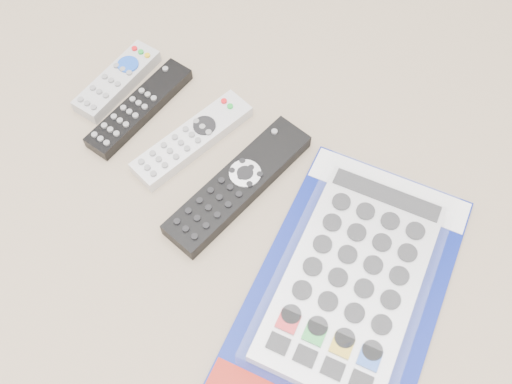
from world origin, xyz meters
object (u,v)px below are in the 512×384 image
Objects in this scene: jumbo_remote_packaged at (352,279)px; remote_silver_dvd at (192,139)px; remote_large_black at (238,184)px; remote_small_grey at (117,81)px; remote_slim_black at (139,108)px.

remote_silver_dvd is at bearing 158.87° from jumbo_remote_packaged.
remote_silver_dvd is at bearing 173.32° from remote_large_black.
jumbo_remote_packaged reaches higher than remote_silver_dvd.
remote_small_grey is 0.16m from remote_silver_dvd.
jumbo_remote_packaged reaches higher than remote_slim_black.
remote_small_grey is 0.63× the size of remote_large_black.
remote_slim_black is at bearing -19.11° from remote_small_grey.
remote_slim_black is 0.40m from jumbo_remote_packaged.
remote_slim_black is 0.97× the size of remote_silver_dvd.
remote_slim_black and remote_silver_dvd have the same top height.
remote_small_grey is at bearing -175.85° from remote_silver_dvd.
remote_large_black is at bearing 160.16° from jumbo_remote_packaged.
jumbo_remote_packaged is (0.20, -0.03, 0.01)m from remote_large_black.
remote_small_grey reaches higher than remote_silver_dvd.
remote_small_grey is at bearing 160.26° from jumbo_remote_packaged.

